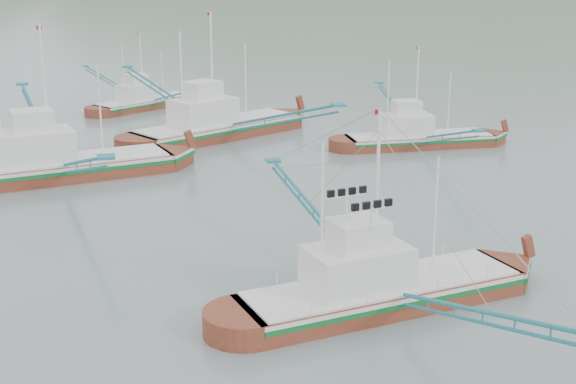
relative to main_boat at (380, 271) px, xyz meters
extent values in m
plane|color=slate|center=(-2.17, 2.14, -1.71)|extent=(1200.00, 1200.00, 0.00)
cube|color=maroon|center=(0.16, 0.03, -1.53)|extent=(13.74, 5.99, 1.77)
cube|color=silver|center=(0.16, 0.03, -0.78)|extent=(13.49, 6.01, 0.20)
cube|color=#0E6227|center=(0.16, 0.03, -1.00)|extent=(13.50, 6.03, 0.20)
cube|color=silver|center=(0.16, 0.03, -0.60)|extent=(13.06, 5.69, 0.11)
cube|color=silver|center=(-1.14, -0.22, 0.33)|extent=(4.89, 3.62, 1.95)
cube|color=silver|center=(-1.14, -0.22, 1.93)|extent=(2.63, 2.35, 1.24)
cylinder|color=white|center=(-0.27, -0.05, 3.35)|extent=(0.14, 0.14, 7.99)
cylinder|color=white|center=(-2.89, -0.55, 2.75)|extent=(0.12, 0.12, 6.79)
cylinder|color=white|center=(2.78, 0.53, 2.15)|extent=(0.11, 0.11, 5.59)
cube|color=maroon|center=(-14.38, 25.95, -1.50)|extent=(16.34, 7.47, 2.11)
cube|color=silver|center=(-14.38, 25.95, -0.60)|extent=(16.05, 7.49, 0.23)
cube|color=#0E6227|center=(-14.38, 25.95, -0.87)|extent=(16.05, 7.51, 0.23)
cube|color=silver|center=(-14.38, 25.95, -0.39)|extent=(15.52, 7.10, 0.13)
cube|color=silver|center=(-15.92, 25.61, 0.71)|extent=(5.86, 4.41, 2.32)
cube|color=silver|center=(-15.92, 25.61, 2.61)|extent=(3.17, 2.85, 1.48)
cylinder|color=white|center=(-14.89, 25.84, 4.30)|extent=(0.17, 0.17, 9.48)
cylinder|color=white|center=(-11.29, 26.62, 2.87)|extent=(0.13, 0.13, 6.64)
cube|color=maroon|center=(14.27, 28.95, -1.55)|extent=(12.31, 3.77, 1.62)
cube|color=silver|center=(14.27, 28.95, -0.86)|extent=(12.07, 3.82, 0.18)
cube|color=#0E6227|center=(14.27, 28.95, -1.06)|extent=(12.07, 3.84, 0.18)
cube|color=silver|center=(14.27, 28.95, -0.70)|extent=(11.69, 3.58, 0.10)
cube|color=silver|center=(13.06, 29.00, 0.16)|extent=(4.17, 2.77, 1.79)
cube|color=silver|center=(13.06, 29.00, 1.62)|extent=(2.19, 1.87, 1.14)
cylinder|color=white|center=(13.87, 28.97, 2.92)|extent=(0.13, 0.13, 7.31)
cylinder|color=white|center=(11.44, 29.07, 2.37)|extent=(0.11, 0.11, 6.21)
cylinder|color=white|center=(16.71, 28.84, 1.82)|extent=(0.10, 0.10, 5.11)
cube|color=maroon|center=(-6.26, 52.13, -1.56)|extent=(11.23, 9.03, 1.53)
cube|color=silver|center=(-6.26, 52.13, -0.90)|extent=(11.08, 8.95, 0.17)
cube|color=#0E6227|center=(-6.26, 52.13, -1.10)|extent=(11.08, 8.96, 0.17)
cube|color=silver|center=(-6.26, 52.13, -0.75)|extent=(10.67, 8.57, 0.09)
cube|color=silver|center=(-7.21, 51.48, 0.05)|extent=(4.55, 4.19, 1.69)
cube|color=silver|center=(-7.21, 51.48, 1.43)|extent=(2.60, 2.52, 1.07)
cylinder|color=white|center=(-6.57, 51.91, 2.66)|extent=(0.12, 0.12, 6.90)
cylinder|color=white|center=(-8.47, 50.61, 2.14)|extent=(0.11, 0.11, 5.87)
cylinder|color=white|center=(-4.36, 53.43, 1.63)|extent=(0.09, 0.09, 4.83)
cube|color=maroon|center=(-1.27, 36.50, -1.50)|extent=(15.89, 11.28, 2.11)
cube|color=silver|center=(-1.27, 36.50, -0.60)|extent=(15.65, 11.20, 0.23)
cube|color=#0E6227|center=(-1.27, 36.50, -0.87)|extent=(15.66, 11.22, 0.23)
cube|color=silver|center=(-1.27, 36.50, -0.39)|extent=(15.10, 10.71, 0.13)
cube|color=silver|center=(-2.66, 35.74, 0.71)|extent=(6.24, 5.49, 2.32)
cube|color=silver|center=(-2.66, 35.74, 2.61)|extent=(3.52, 3.35, 1.48)
cylinder|color=white|center=(-1.73, 36.24, 4.30)|extent=(0.17, 0.17, 9.48)
cylinder|color=white|center=(-4.51, 34.73, 3.58)|extent=(0.15, 0.15, 8.06)
cylinder|color=white|center=(1.50, 38.01, 2.87)|extent=(0.13, 0.13, 6.64)
camera|label=1|loc=(-12.05, -31.14, 13.43)|focal=50.00mm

